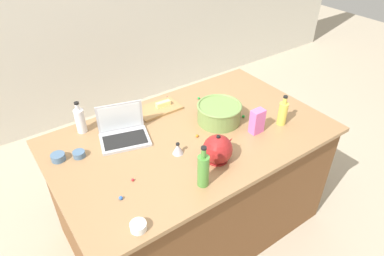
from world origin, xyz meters
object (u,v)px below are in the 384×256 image
(bottle_oil, at_px, (283,113))
(candy_bag, at_px, (257,121))
(ramekin_wide, at_px, (138,226))
(ramekin_small, at_px, (79,154))
(cutting_board, at_px, (158,109))
(butter_stick_left, at_px, (163,104))
(laptop, at_px, (123,132))
(kitchen_timer, at_px, (178,149))
(bottle_vinegar, at_px, (80,120))
(ramekin_medium, at_px, (58,157))
(kettle, at_px, (218,150))
(mixing_bowl_large, at_px, (219,113))
(bottle_olive, at_px, (203,170))

(bottle_oil, bearing_deg, candy_bag, 171.87)
(ramekin_wide, bearing_deg, ramekin_small, 93.32)
(cutting_board, bearing_deg, butter_stick_left, 0.00)
(laptop, distance_m, kitchen_timer, 0.39)
(ramekin_wide, bearing_deg, bottle_oil, 10.42)
(bottle_vinegar, distance_m, butter_stick_left, 0.60)
(bottle_oil, xyz_separation_m, kitchen_timer, (-0.76, 0.14, -0.05))
(cutting_board, height_order, ramekin_medium, ramekin_medium)
(kettle, distance_m, butter_stick_left, 0.69)
(kettle, bearing_deg, cutting_board, 90.31)
(butter_stick_left, bearing_deg, ramekin_small, -165.75)
(bottle_vinegar, xyz_separation_m, cutting_board, (0.56, -0.06, -0.08))
(kettle, xyz_separation_m, kitchen_timer, (-0.16, 0.19, -0.04))
(laptop, xyz_separation_m, ramekin_medium, (-0.42, 0.03, -0.03))
(mixing_bowl_large, bearing_deg, bottle_olive, -136.79)
(ramekin_wide, distance_m, kitchen_timer, 0.60)
(ramekin_wide, bearing_deg, mixing_bowl_large, 29.07)
(kettle, height_order, ramekin_medium, kettle)
(bottle_olive, relative_size, ramekin_medium, 3.11)
(bottle_vinegar, relative_size, cutting_board, 0.71)
(ramekin_medium, distance_m, kitchen_timer, 0.72)
(mixing_bowl_large, distance_m, ramekin_medium, 1.08)
(mixing_bowl_large, height_order, bottle_oil, bottle_oil)
(laptop, distance_m, mixing_bowl_large, 0.66)
(bottle_vinegar, relative_size, ramekin_wide, 2.77)
(laptop, relative_size, kitchen_timer, 4.66)
(mixing_bowl_large, relative_size, kitchen_timer, 4.04)
(ramekin_medium, relative_size, candy_bag, 0.50)
(mixing_bowl_large, xyz_separation_m, kettle, (-0.27, -0.32, 0.01))
(bottle_vinegar, height_order, cutting_board, bottle_vinegar)
(bottle_vinegar, distance_m, ramekin_medium, 0.31)
(bottle_olive, bearing_deg, bottle_oil, 11.40)
(ramekin_small, relative_size, ramekin_wide, 0.90)
(bottle_vinegar, relative_size, candy_bag, 1.34)
(ramekin_small, bearing_deg, kitchen_timer, -32.24)
(bottle_olive, xyz_separation_m, ramekin_small, (-0.48, 0.63, -0.09))
(kitchen_timer, bearing_deg, kettle, -49.49)
(ramekin_medium, xyz_separation_m, candy_bag, (1.18, -0.48, 0.06))
(ramekin_wide, bearing_deg, candy_bag, 14.11)
(ramekin_medium, bearing_deg, mixing_bowl_large, -12.59)
(candy_bag, bearing_deg, laptop, 149.21)
(laptop, xyz_separation_m, bottle_olive, (0.17, -0.64, 0.06))
(kitchen_timer, bearing_deg, laptop, 121.07)
(bottle_olive, bearing_deg, kitchen_timer, 83.69)
(mixing_bowl_large, relative_size, bottle_oil, 1.41)
(bottle_olive, height_order, bottle_oil, bottle_olive)
(cutting_board, distance_m, ramekin_medium, 0.79)
(bottle_oil, relative_size, ramekin_small, 2.96)
(mixing_bowl_large, xyz_separation_m, bottle_olive, (-0.46, -0.43, 0.03))
(bottle_vinegar, distance_m, ramekin_small, 0.28)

